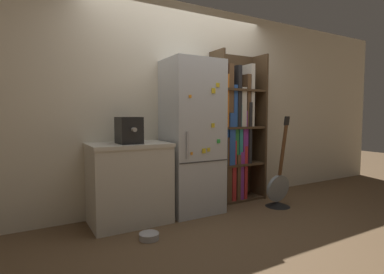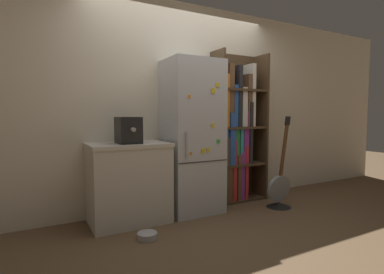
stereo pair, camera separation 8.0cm
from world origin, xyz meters
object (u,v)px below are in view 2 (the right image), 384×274
at_px(espresso_machine, 128,130).
at_px(guitar, 279,194).
at_px(bookshelf, 234,133).
at_px(refrigerator, 192,137).
at_px(pet_bowl, 147,235).

distance_m(espresso_machine, guitar, 2.07).
bearing_deg(bookshelf, refrigerator, -169.58).
bearing_deg(bookshelf, guitar, -58.60).
xyz_separation_m(espresso_machine, guitar, (1.86, -0.35, -0.85)).
distance_m(espresso_machine, pet_bowl, 1.10).
relative_size(refrigerator, guitar, 1.57).
distance_m(refrigerator, pet_bowl, 1.29).
xyz_separation_m(guitar, pet_bowl, (-1.83, -0.14, -0.13)).
distance_m(refrigerator, guitar, 1.35).
bearing_deg(pet_bowl, bookshelf, 23.86).
relative_size(refrigerator, bookshelf, 0.91).
bearing_deg(bookshelf, pet_bowl, -156.14).
distance_m(refrigerator, espresso_machine, 0.81).
bearing_deg(espresso_machine, bookshelf, 6.86).
xyz_separation_m(bookshelf, pet_bowl, (-1.51, -0.67, -0.91)).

